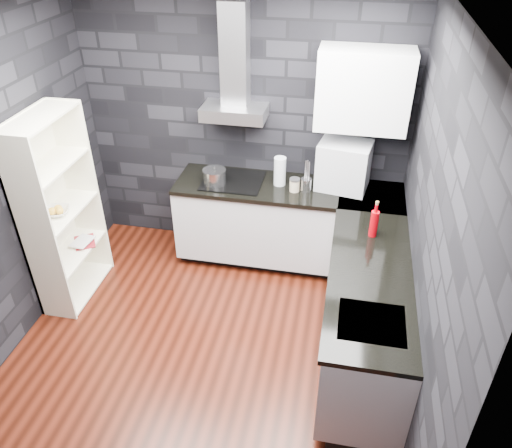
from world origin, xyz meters
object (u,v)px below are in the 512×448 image
(storage_jar, at_px, (295,185))
(fruit_bowl, at_px, (57,212))
(red_bottle, at_px, (374,224))
(pot, at_px, (215,177))
(utensil_crock, at_px, (306,185))
(glass_vase, at_px, (280,171))
(appliance_garage, at_px, (344,166))
(bookshelf, at_px, (61,212))

(storage_jar, bearing_deg, fruit_bowl, -157.20)
(red_bottle, bearing_deg, fruit_bowl, -175.28)
(red_bottle, height_order, fruit_bowl, red_bottle)
(pot, relative_size, red_bottle, 0.94)
(utensil_crock, xyz_separation_m, red_bottle, (0.62, -0.63, 0.05))
(storage_jar, relative_size, utensil_crock, 0.87)
(glass_vase, distance_m, fruit_bowl, 2.06)
(pot, height_order, fruit_bowl, pot)
(appliance_garage, bearing_deg, glass_vase, -164.41)
(glass_vase, bearing_deg, fruit_bowl, -152.92)
(glass_vase, relative_size, fruit_bowl, 1.30)
(pot, bearing_deg, glass_vase, 10.69)
(glass_vase, xyz_separation_m, appliance_garage, (0.59, 0.07, 0.08))
(red_bottle, xyz_separation_m, fruit_bowl, (-2.72, -0.22, -0.08))
(utensil_crock, relative_size, bookshelf, 0.07)
(glass_vase, height_order, bookshelf, bookshelf)
(appliance_garage, xyz_separation_m, bookshelf, (-2.42, -0.94, -0.22))
(fruit_bowl, bearing_deg, red_bottle, 4.72)
(glass_vase, xyz_separation_m, storage_jar, (0.16, -0.10, -0.08))
(pot, relative_size, fruit_bowl, 0.99)
(fruit_bowl, bearing_deg, storage_jar, 22.80)
(red_bottle, bearing_deg, appliance_garage, 110.78)
(pot, bearing_deg, fruit_bowl, -145.94)
(glass_vase, bearing_deg, storage_jar, -32.15)
(appliance_garage, bearing_deg, utensil_crock, -146.23)
(glass_vase, bearing_deg, red_bottle, -38.63)
(appliance_garage, bearing_deg, fruit_bowl, -148.29)
(pot, xyz_separation_m, red_bottle, (1.51, -0.59, 0.04))
(storage_jar, height_order, utensil_crock, utensil_crock)
(pot, distance_m, appliance_garage, 1.24)
(pot, xyz_separation_m, storage_jar, (0.78, 0.02, -0.02))
(red_bottle, xyz_separation_m, bookshelf, (-2.72, -0.17, -0.11))
(red_bottle, bearing_deg, glass_vase, 141.37)
(storage_jar, xyz_separation_m, appliance_garage, (0.44, 0.17, 0.17))
(storage_jar, xyz_separation_m, red_bottle, (0.73, -0.61, 0.06))
(appliance_garage, bearing_deg, red_bottle, -59.95)
(glass_vase, bearing_deg, pot, -169.31)
(red_bottle, distance_m, bookshelf, 2.72)
(storage_jar, bearing_deg, utensil_crock, 8.34)
(utensil_crock, height_order, fruit_bowl, utensil_crock)
(glass_vase, height_order, storage_jar, glass_vase)
(pot, bearing_deg, utensil_crock, 2.13)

